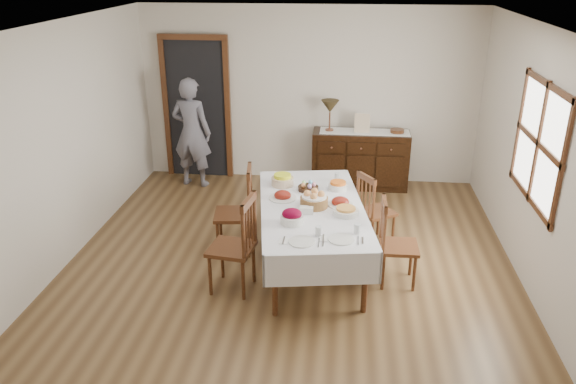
# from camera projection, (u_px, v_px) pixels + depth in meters

# --- Properties ---
(ground) EXTENTS (6.00, 6.00, 0.00)m
(ground) POSITION_uv_depth(u_px,v_px,m) (287.00, 276.00, 6.10)
(ground) COLOR brown
(room_shell) EXTENTS (5.02, 6.02, 2.65)m
(room_shell) POSITION_uv_depth(u_px,v_px,m) (277.00, 119.00, 5.86)
(room_shell) COLOR silver
(room_shell) RESTS_ON ground
(dining_table) EXTENTS (1.42, 2.29, 0.74)m
(dining_table) POSITION_uv_depth(u_px,v_px,m) (312.00, 213.00, 6.05)
(dining_table) COLOR white
(dining_table) RESTS_ON ground
(chair_left_near) EXTENTS (0.49, 0.49, 1.04)m
(chair_left_near) POSITION_uv_depth(u_px,v_px,m) (236.00, 244.00, 5.67)
(chair_left_near) COLOR #4C2915
(chair_left_near) RESTS_ON ground
(chair_left_far) EXTENTS (0.48, 0.48, 1.04)m
(chair_left_far) POSITION_uv_depth(u_px,v_px,m) (238.00, 210.00, 6.44)
(chair_left_far) COLOR #4C2915
(chair_left_far) RESTS_ON ground
(chair_right_near) EXTENTS (0.40, 0.40, 0.94)m
(chair_right_near) POSITION_uv_depth(u_px,v_px,m) (394.00, 242.00, 5.81)
(chair_right_near) COLOR #4C2915
(chair_right_near) RESTS_ON ground
(chair_right_far) EXTENTS (0.52, 0.52, 0.90)m
(chair_right_far) POSITION_uv_depth(u_px,v_px,m) (373.00, 209.00, 6.63)
(chair_right_far) COLOR #4C2915
(chair_right_far) RESTS_ON ground
(sideboard) EXTENTS (1.41, 0.52, 0.85)m
(sideboard) POSITION_uv_depth(u_px,v_px,m) (360.00, 159.00, 8.35)
(sideboard) COLOR black
(sideboard) RESTS_ON ground
(person) EXTENTS (0.59, 0.43, 1.74)m
(person) POSITION_uv_depth(u_px,v_px,m) (191.00, 129.00, 8.24)
(person) COLOR slate
(person) RESTS_ON ground
(bread_basket) EXTENTS (0.30, 0.30, 0.19)m
(bread_basket) POSITION_uv_depth(u_px,v_px,m) (314.00, 200.00, 5.97)
(bread_basket) COLOR brown
(bread_basket) RESTS_ON dining_table
(egg_basket) EXTENTS (0.24, 0.24, 0.11)m
(egg_basket) POSITION_uv_depth(u_px,v_px,m) (308.00, 187.00, 6.40)
(egg_basket) COLOR black
(egg_basket) RESTS_ON dining_table
(ham_platter_a) EXTENTS (0.31, 0.31, 0.11)m
(ham_platter_a) POSITION_uv_depth(u_px,v_px,m) (283.00, 196.00, 6.19)
(ham_platter_a) COLOR silver
(ham_platter_a) RESTS_ON dining_table
(ham_platter_b) EXTENTS (0.28, 0.28, 0.11)m
(ham_platter_b) POSITION_uv_depth(u_px,v_px,m) (340.00, 202.00, 6.02)
(ham_platter_b) COLOR silver
(ham_platter_b) RESTS_ON dining_table
(beet_bowl) EXTENTS (0.23, 0.23, 0.16)m
(beet_bowl) POSITION_uv_depth(u_px,v_px,m) (292.00, 217.00, 5.60)
(beet_bowl) COLOR silver
(beet_bowl) RESTS_ON dining_table
(carrot_bowl) EXTENTS (0.22, 0.22, 0.10)m
(carrot_bowl) POSITION_uv_depth(u_px,v_px,m) (338.00, 186.00, 6.43)
(carrot_bowl) COLOR silver
(carrot_bowl) RESTS_ON dining_table
(pineapple_bowl) EXTENTS (0.26, 0.26, 0.14)m
(pineapple_bowl) POSITION_uv_depth(u_px,v_px,m) (282.00, 180.00, 6.54)
(pineapple_bowl) COLOR #CDB08F
(pineapple_bowl) RESTS_ON dining_table
(casserole_dish) EXTENTS (0.27, 0.27, 0.08)m
(casserole_dish) POSITION_uv_depth(u_px,v_px,m) (346.00, 211.00, 5.80)
(casserole_dish) COLOR silver
(casserole_dish) RESTS_ON dining_table
(butter_dish) EXTENTS (0.15, 0.11, 0.07)m
(butter_dish) POSITION_uv_depth(u_px,v_px,m) (307.00, 210.00, 5.83)
(butter_dish) COLOR silver
(butter_dish) RESTS_ON dining_table
(setting_left) EXTENTS (0.44, 0.31, 0.10)m
(setting_left) POSITION_uv_depth(u_px,v_px,m) (307.00, 238.00, 5.28)
(setting_left) COLOR silver
(setting_left) RESTS_ON dining_table
(setting_right) EXTENTS (0.44, 0.31, 0.10)m
(setting_right) POSITION_uv_depth(u_px,v_px,m) (346.00, 236.00, 5.33)
(setting_right) COLOR silver
(setting_right) RESTS_ON dining_table
(glass_far_a) EXTENTS (0.07, 0.07, 0.09)m
(glass_far_a) POSITION_uv_depth(u_px,v_px,m) (288.00, 178.00, 6.66)
(glass_far_a) COLOR white
(glass_far_a) RESTS_ON dining_table
(glass_far_b) EXTENTS (0.07, 0.07, 0.11)m
(glass_far_b) POSITION_uv_depth(u_px,v_px,m) (337.00, 177.00, 6.65)
(glass_far_b) COLOR white
(glass_far_b) RESTS_ON dining_table
(runner) EXTENTS (1.30, 0.35, 0.01)m
(runner) POSITION_uv_depth(u_px,v_px,m) (365.00, 132.00, 8.18)
(runner) COLOR white
(runner) RESTS_ON sideboard
(table_lamp) EXTENTS (0.26, 0.26, 0.46)m
(table_lamp) POSITION_uv_depth(u_px,v_px,m) (330.00, 107.00, 8.09)
(table_lamp) COLOR brown
(table_lamp) RESTS_ON sideboard
(picture_frame) EXTENTS (0.22, 0.08, 0.28)m
(picture_frame) POSITION_uv_depth(u_px,v_px,m) (362.00, 123.00, 8.10)
(picture_frame) COLOR #CCB294
(picture_frame) RESTS_ON sideboard
(deco_bowl) EXTENTS (0.20, 0.20, 0.06)m
(deco_bowl) POSITION_uv_depth(u_px,v_px,m) (397.00, 131.00, 8.12)
(deco_bowl) COLOR #4C2915
(deco_bowl) RESTS_ON sideboard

